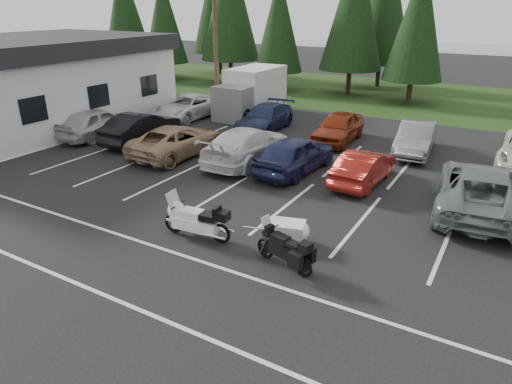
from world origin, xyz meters
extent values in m
plane|color=black|center=(0.00, 0.00, 0.00)|extent=(120.00, 120.00, 0.00)
cube|color=#203410|center=(0.00, 24.00, 0.01)|extent=(80.00, 16.00, 0.01)
cube|color=slate|center=(4.00, 55.00, 0.00)|extent=(70.00, 50.00, 0.02)
cylinder|color=#473321|center=(-10.00, 12.00, 4.50)|extent=(0.26, 0.26, 9.00)
cube|color=silver|center=(0.00, 2.00, 0.00)|extent=(32.00, 16.00, 0.01)
cylinder|color=#332316|center=(-28.00, 22.50, 1.25)|extent=(0.36, 0.36, 2.50)
cone|color=black|center=(-28.00, 22.50, 6.24)|extent=(4.58, 4.58, 8.84)
cylinder|color=#332316|center=(-22.00, 21.20, 1.08)|extent=(0.36, 0.36, 2.16)
cone|color=black|center=(-22.00, 21.20, 5.40)|extent=(3.96, 3.96, 7.65)
cylinder|color=#332316|center=(-16.00, 22.80, 1.39)|extent=(0.36, 0.36, 2.78)
cylinder|color=#332316|center=(-10.50, 21.40, 1.06)|extent=(0.36, 0.36, 2.11)
cone|color=black|center=(-10.50, 21.40, 5.28)|extent=(3.87, 3.87, 7.48)
cylinder|color=#332316|center=(-5.00, 22.90, 1.31)|extent=(0.36, 0.36, 2.62)
cone|color=black|center=(-5.00, 22.90, 6.54)|extent=(4.80, 4.80, 9.27)
cylinder|color=#332316|center=(0.00, 21.60, 1.13)|extent=(0.36, 0.36, 2.26)
cone|color=black|center=(0.00, 21.60, 5.64)|extent=(4.14, 4.14, 7.99)
cylinder|color=#332316|center=(-20.00, 27.00, 1.44)|extent=(0.36, 0.36, 2.88)
cylinder|color=#332316|center=(-4.00, 27.50, 1.36)|extent=(0.36, 0.36, 2.71)
cone|color=black|center=(-4.00, 27.50, 6.78)|extent=(4.97, 4.97, 9.61)
imported|color=silver|center=(-12.30, 4.14, 0.79)|extent=(1.94, 4.69, 1.59)
imported|color=black|center=(-9.58, 4.53, 0.78)|extent=(1.80, 4.76, 1.55)
imported|color=#A4825F|center=(-6.63, 3.78, 0.72)|extent=(2.47, 5.20, 1.43)
imported|color=silver|center=(-3.22, 4.59, 0.80)|extent=(2.31, 5.52, 1.59)
imported|color=#1C2048|center=(-0.82, 4.49, 0.78)|extent=(2.21, 4.71, 1.56)
imported|color=maroon|center=(2.15, 4.66, 0.66)|extent=(1.59, 4.08, 1.32)
imported|color=slate|center=(6.46, 4.08, 0.83)|extent=(3.30, 6.19, 1.65)
imported|color=white|center=(-10.84, 9.98, 0.71)|extent=(2.46, 5.18, 1.43)
imported|color=#1D2448|center=(-5.30, 9.92, 0.70)|extent=(2.27, 4.95, 1.40)
imported|color=maroon|center=(-0.87, 9.75, 0.75)|extent=(1.93, 4.49, 1.51)
imported|color=slate|center=(3.05, 9.74, 0.73)|extent=(1.94, 4.56, 1.46)
camera|label=1|loc=(7.04, -12.29, 6.74)|focal=32.00mm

